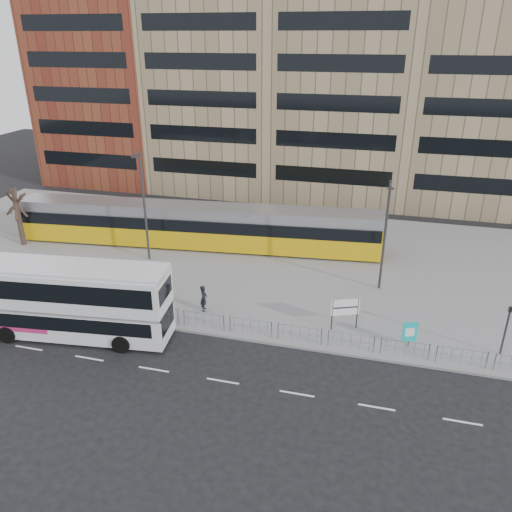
% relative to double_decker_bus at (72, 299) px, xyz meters
% --- Properties ---
extents(ground, '(120.00, 120.00, 0.00)m').
position_rel_double_decker_bus_xyz_m(ground, '(8.04, 2.00, -2.53)').
color(ground, black).
rests_on(ground, ground).
extents(plaza, '(64.00, 24.00, 0.15)m').
position_rel_double_decker_bus_xyz_m(plaza, '(8.04, 14.00, -2.45)').
color(plaza, gray).
rests_on(plaza, ground).
extents(kerb, '(64.00, 0.25, 0.17)m').
position_rel_double_decker_bus_xyz_m(kerb, '(8.04, 2.05, -2.45)').
color(kerb, gray).
rests_on(kerb, ground).
extents(building_row, '(70.40, 18.40, 31.20)m').
position_rel_double_decker_bus_xyz_m(building_row, '(9.59, 36.27, 10.39)').
color(building_row, brown).
rests_on(building_row, ground).
extents(pedestrian_barrier, '(32.07, 0.07, 1.10)m').
position_rel_double_decker_bus_xyz_m(pedestrian_barrier, '(10.04, 2.50, -1.54)').
color(pedestrian_barrier, '#989AA0').
rests_on(pedestrian_barrier, plaza).
extents(road_markings, '(62.00, 0.12, 0.01)m').
position_rel_double_decker_bus_xyz_m(road_markings, '(9.04, -2.00, -2.52)').
color(road_markings, white).
rests_on(road_markings, ground).
extents(double_decker_bus, '(11.92, 4.03, 4.67)m').
position_rel_double_decker_bus_xyz_m(double_decker_bus, '(0.00, 0.00, 0.00)').
color(double_decker_bus, silver).
rests_on(double_decker_bus, ground).
extents(tram, '(31.06, 6.03, 3.64)m').
position_rel_double_decker_bus_xyz_m(tram, '(2.23, 14.85, -0.55)').
color(tram, gold).
rests_on(tram, plaza).
extents(station_sign, '(1.66, 0.73, 2.03)m').
position_rel_double_decker_bus_xyz_m(station_sign, '(15.74, 4.66, -0.97)').
color(station_sign, '#2D2D30').
rests_on(station_sign, plaza).
extents(ad_panel, '(0.84, 0.34, 1.63)m').
position_rel_double_decker_bus_xyz_m(ad_panel, '(19.58, 3.66, -1.42)').
color(ad_panel, '#2D2D30').
rests_on(ad_panel, plaza).
extents(pedestrian, '(0.54, 0.72, 1.80)m').
position_rel_double_decker_bus_xyz_m(pedestrian, '(6.58, 4.56, -1.48)').
color(pedestrian, black).
rests_on(pedestrian, plaza).
extents(traffic_light_west, '(0.17, 0.20, 3.10)m').
position_rel_double_decker_bus_xyz_m(traffic_light_west, '(3.91, 4.13, -0.40)').
color(traffic_light_west, '#2D2D30').
rests_on(traffic_light_west, plaza).
extents(traffic_light_east, '(0.22, 0.24, 3.10)m').
position_rel_double_decker_bus_xyz_m(traffic_light_east, '(24.67, 4.18, -0.40)').
color(traffic_light_east, '#2D2D30').
rests_on(traffic_light_east, plaza).
extents(lamp_post_west, '(0.45, 1.04, 8.84)m').
position_rel_double_decker_bus_xyz_m(lamp_post_west, '(-0.60, 11.16, 2.42)').
color(lamp_post_west, '#2D2D30').
rests_on(lamp_post_west, plaza).
extents(lamp_post_east, '(0.45, 1.04, 7.95)m').
position_rel_double_decker_bus_xyz_m(lamp_post_east, '(17.67, 10.71, 1.97)').
color(lamp_post_east, '#2D2D30').
rests_on(lamp_post_east, plaza).
extents(bare_tree, '(4.65, 4.65, 7.36)m').
position_rel_double_decker_bus_xyz_m(bare_tree, '(-12.55, 11.27, 2.86)').
color(bare_tree, black).
rests_on(bare_tree, plaza).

